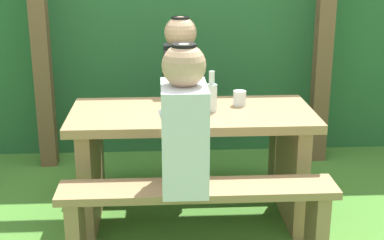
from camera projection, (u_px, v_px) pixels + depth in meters
ground_plane at (192, 220)px, 3.40m from camera, size 12.00×12.00×0.00m
hedge_backdrop at (180, 29)px, 4.77m from camera, size 6.40×1.00×1.84m
pergola_post_left at (40, 39)px, 4.00m from camera, size 0.12×0.12×1.93m
pergola_post_right at (324, 37)px, 4.11m from camera, size 0.12×0.12×1.93m
picnic_table at (192, 147)px, 3.26m from camera, size 1.40×0.64×0.70m
bench_near at (198, 210)px, 2.82m from camera, size 1.40×0.24×0.46m
bench_far at (188, 142)px, 3.80m from camera, size 1.40×0.24×0.46m
person_white_shirt at (184, 123)px, 2.68m from camera, size 0.25×0.35×0.72m
person_black_coat at (181, 76)px, 3.65m from camera, size 0.25×0.35×0.72m
drinking_glass at (240, 98)px, 3.29m from camera, size 0.08×0.08×0.09m
bottle_left at (212, 96)px, 3.16m from camera, size 0.06×0.06×0.24m
cell_phone at (206, 106)px, 3.27m from camera, size 0.13×0.16×0.01m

